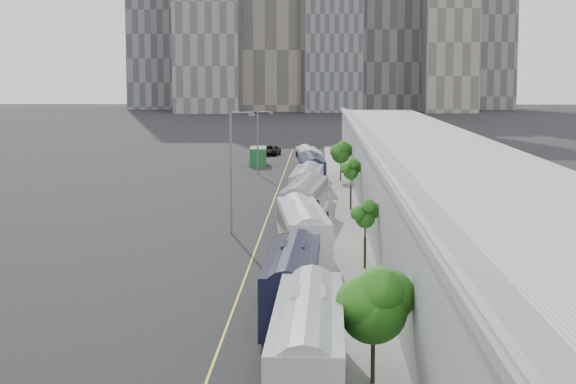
{
  "coord_description": "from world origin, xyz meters",
  "views": [
    {
      "loc": [
        3.18,
        -31.01,
        12.66
      ],
      "look_at": [
        0.54,
        48.65,
        3.0
      ],
      "focal_mm": 60.0,
      "sensor_mm": 36.0,
      "label": 1
    }
  ],
  "objects_px": {
    "bus_0": "(308,357)",
    "bus_2": "(303,238)",
    "bus_4": "(307,190)",
    "street_lamp_far": "(259,138)",
    "street_lamp_near": "(233,164)",
    "suv": "(270,150)",
    "bus_1": "(293,289)",
    "bus_3": "(305,207)",
    "bus_6": "(309,164)",
    "shipping_container": "(258,156)",
    "bus_5": "(311,174)"
  },
  "relations": [
    {
      "from": "shipping_container",
      "to": "street_lamp_far",
      "type": "bearing_deg",
      "value": -88.35
    },
    {
      "from": "bus_6",
      "to": "bus_1",
      "type": "bearing_deg",
      "value": -95.47
    },
    {
      "from": "shipping_container",
      "to": "suv",
      "type": "distance_m",
      "value": 17.32
    },
    {
      "from": "shipping_container",
      "to": "street_lamp_near",
      "type": "bearing_deg",
      "value": -90.94
    },
    {
      "from": "bus_1",
      "to": "bus_5",
      "type": "height_order",
      "value": "bus_5"
    },
    {
      "from": "bus_3",
      "to": "bus_1",
      "type": "bearing_deg",
      "value": -84.85
    },
    {
      "from": "suv",
      "to": "shipping_container",
      "type": "bearing_deg",
      "value": -83.56
    },
    {
      "from": "bus_0",
      "to": "bus_6",
      "type": "xyz_separation_m",
      "value": [
        -1.01,
        84.93,
        -0.17
      ]
    },
    {
      "from": "bus_2",
      "to": "bus_3",
      "type": "xyz_separation_m",
      "value": [
        -0.07,
        16.17,
        -0.03
      ]
    },
    {
      "from": "bus_1",
      "to": "street_lamp_near",
      "type": "distance_m",
      "value": 27.85
    },
    {
      "from": "bus_5",
      "to": "street_lamp_near",
      "type": "distance_m",
      "value": 32.99
    },
    {
      "from": "bus_6",
      "to": "street_lamp_far",
      "type": "bearing_deg",
      "value": 163.2
    },
    {
      "from": "bus_0",
      "to": "bus_2",
      "type": "height_order",
      "value": "bus_2"
    },
    {
      "from": "bus_4",
      "to": "street_lamp_near",
      "type": "relative_size",
      "value": 1.35
    },
    {
      "from": "bus_1",
      "to": "bus_5",
      "type": "xyz_separation_m",
      "value": [
        0.41,
        59.19,
        0.03
      ]
    },
    {
      "from": "bus_4",
      "to": "street_lamp_near",
      "type": "bearing_deg",
      "value": -106.52
    },
    {
      "from": "bus_4",
      "to": "bus_5",
      "type": "height_order",
      "value": "bus_4"
    },
    {
      "from": "bus_4",
      "to": "bus_5",
      "type": "relative_size",
      "value": 1.02
    },
    {
      "from": "bus_4",
      "to": "bus_6",
      "type": "xyz_separation_m",
      "value": [
        -0.2,
        28.86,
        -0.11
      ]
    },
    {
      "from": "bus_1",
      "to": "suv",
      "type": "xyz_separation_m",
      "value": [
        -6.57,
        103.43,
        -0.77
      ]
    },
    {
      "from": "bus_3",
      "to": "street_lamp_far",
      "type": "height_order",
      "value": "street_lamp_far"
    },
    {
      "from": "bus_0",
      "to": "suv",
      "type": "relative_size",
      "value": 2.36
    },
    {
      "from": "bus_2",
      "to": "bus_5",
      "type": "relative_size",
      "value": 1.06
    },
    {
      "from": "bus_0",
      "to": "street_lamp_near",
      "type": "xyz_separation_m",
      "value": [
        -6.53,
        39.61,
        3.94
      ]
    },
    {
      "from": "bus_4",
      "to": "bus_6",
      "type": "bearing_deg",
      "value": 93.02
    },
    {
      "from": "bus_6",
      "to": "bus_4",
      "type": "bearing_deg",
      "value": -95.1
    },
    {
      "from": "bus_5",
      "to": "street_lamp_far",
      "type": "relative_size",
      "value": 1.6
    },
    {
      "from": "bus_3",
      "to": "bus_6",
      "type": "height_order",
      "value": "bus_3"
    },
    {
      "from": "bus_2",
      "to": "bus_6",
      "type": "height_order",
      "value": "bus_2"
    },
    {
      "from": "bus_5",
      "to": "suv",
      "type": "bearing_deg",
      "value": 95.11
    },
    {
      "from": "bus_2",
      "to": "street_lamp_far",
      "type": "relative_size",
      "value": 1.7
    },
    {
      "from": "shipping_container",
      "to": "bus_4",
      "type": "bearing_deg",
      "value": -82.7
    },
    {
      "from": "bus_6",
      "to": "suv",
      "type": "distance_m",
      "value": 31.8
    },
    {
      "from": "bus_5",
      "to": "street_lamp_far",
      "type": "xyz_separation_m",
      "value": [
        -6.79,
        14.39,
        3.16
      ]
    },
    {
      "from": "bus_2",
      "to": "bus_4",
      "type": "relative_size",
      "value": 1.04
    },
    {
      "from": "bus_4",
      "to": "suv",
      "type": "height_order",
      "value": "bus_4"
    },
    {
      "from": "bus_2",
      "to": "bus_6",
      "type": "distance_m",
      "value": 57.35
    },
    {
      "from": "bus_0",
      "to": "bus_1",
      "type": "xyz_separation_m",
      "value": [
        -0.97,
        12.62,
        -0.11
      ]
    },
    {
      "from": "suv",
      "to": "bus_1",
      "type": "bearing_deg",
      "value": -77.41
    },
    {
      "from": "suv",
      "to": "bus_2",
      "type": "bearing_deg",
      "value": -76.64
    },
    {
      "from": "bus_0",
      "to": "bus_3",
      "type": "xyz_separation_m",
      "value": [
        -0.8,
        43.76,
        -0.02
      ]
    },
    {
      "from": "bus_6",
      "to": "bus_5",
      "type": "bearing_deg",
      "value": -93.56
    },
    {
      "from": "bus_0",
      "to": "shipping_container",
      "type": "height_order",
      "value": "bus_0"
    },
    {
      "from": "bus_3",
      "to": "street_lamp_far",
      "type": "xyz_separation_m",
      "value": [
        -6.56,
        42.45,
        3.1
      ]
    },
    {
      "from": "bus_2",
      "to": "bus_4",
      "type": "height_order",
      "value": "bus_2"
    },
    {
      "from": "bus_4",
      "to": "street_lamp_far",
      "type": "relative_size",
      "value": 1.63
    },
    {
      "from": "bus_3",
      "to": "bus_4",
      "type": "xyz_separation_m",
      "value": [
        -0.01,
        12.32,
        -0.03
      ]
    },
    {
      "from": "bus_2",
      "to": "shipping_container",
      "type": "relative_size",
      "value": 2.08
    },
    {
      "from": "bus_2",
      "to": "bus_3",
      "type": "bearing_deg",
      "value": 84.73
    },
    {
      "from": "street_lamp_near",
      "to": "suv",
      "type": "xyz_separation_m",
      "value": [
        -1.01,
        76.44,
        -4.82
      ]
    }
  ]
}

